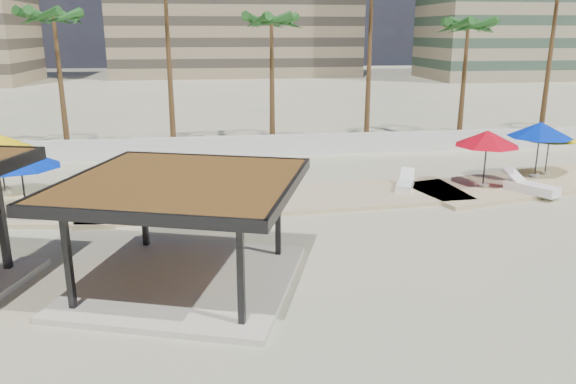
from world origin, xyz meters
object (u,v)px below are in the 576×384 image
object	(u,v)px
umbrella_c	(487,138)
lounger_b	(405,184)
pavilion_central	(184,222)
lounger_a	(68,195)
lounger_c	(531,187)

from	to	relation	value
umbrella_c	lounger_b	world-z (taller)	umbrella_c
pavilion_central	lounger_a	xyz separation A→B (m)	(-5.09, 8.49, -1.49)
umbrella_c	lounger_b	bearing A→B (deg)	177.29
lounger_a	lounger_b	xyz separation A→B (m)	(14.41, -0.29, 0.00)
lounger_c	lounger_a	bearing A→B (deg)	55.26
lounger_a	lounger_b	size ratio (longest dim) A/B	0.97
lounger_a	lounger_c	bearing A→B (deg)	-91.53
umbrella_c	lounger_c	distance (m)	2.79
umbrella_c	pavilion_central	bearing A→B (deg)	-148.10
lounger_c	pavilion_central	bearing A→B (deg)	85.36
pavilion_central	lounger_b	distance (m)	12.50
umbrella_c	lounger_c	bearing A→B (deg)	-37.59
pavilion_central	lounger_a	distance (m)	10.01
pavilion_central	lounger_c	bearing A→B (deg)	43.70
umbrella_c	lounger_b	size ratio (longest dim) A/B	1.51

